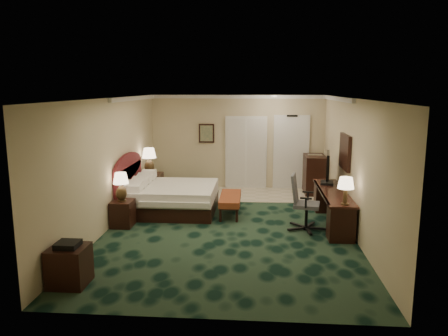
# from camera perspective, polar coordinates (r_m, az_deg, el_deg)

# --- Properties ---
(floor) EXTENTS (5.00, 7.50, 0.00)m
(floor) POSITION_cam_1_polar(r_m,az_deg,el_deg) (9.33, 0.65, -7.70)
(floor) COLOR black
(floor) RESTS_ON ground
(ceiling) EXTENTS (5.00, 7.50, 0.00)m
(ceiling) POSITION_cam_1_polar(r_m,az_deg,el_deg) (8.87, 0.68, 9.11)
(ceiling) COLOR white
(ceiling) RESTS_ON wall_back
(wall_back) EXTENTS (5.00, 0.00, 2.70)m
(wall_back) POSITION_cam_1_polar(r_m,az_deg,el_deg) (12.71, 1.78, 3.42)
(wall_back) COLOR #C5B288
(wall_back) RESTS_ON ground
(wall_front) EXTENTS (5.00, 0.00, 2.70)m
(wall_front) POSITION_cam_1_polar(r_m,az_deg,el_deg) (5.36, -1.99, -6.48)
(wall_front) COLOR #C5B288
(wall_front) RESTS_ON ground
(wall_left) EXTENTS (0.00, 7.50, 2.70)m
(wall_left) POSITION_cam_1_polar(r_m,az_deg,el_deg) (9.50, -14.57, 0.67)
(wall_left) COLOR #C5B288
(wall_left) RESTS_ON ground
(wall_right) EXTENTS (0.00, 7.50, 2.70)m
(wall_right) POSITION_cam_1_polar(r_m,az_deg,el_deg) (9.19, 16.42, 0.26)
(wall_right) COLOR #C5B288
(wall_right) RESTS_ON ground
(crown_molding) EXTENTS (5.00, 7.50, 0.10)m
(crown_molding) POSITION_cam_1_polar(r_m,az_deg,el_deg) (8.87, 0.68, 8.79)
(crown_molding) COLOR white
(crown_molding) RESTS_ON wall_back
(tile_patch) EXTENTS (3.20, 1.70, 0.01)m
(tile_patch) POSITION_cam_1_polar(r_m,az_deg,el_deg) (12.11, 5.82, -3.46)
(tile_patch) COLOR #B8AE8F
(tile_patch) RESTS_ON ground
(headboard) EXTENTS (0.12, 2.00, 1.40)m
(headboard) POSITION_cam_1_polar(r_m,az_deg,el_deg) (10.53, -12.35, -1.89)
(headboard) COLOR #4F1219
(headboard) RESTS_ON ground
(entry_door) EXTENTS (1.02, 0.06, 2.18)m
(entry_door) POSITION_cam_1_polar(r_m,az_deg,el_deg) (12.74, 8.75, 1.96)
(entry_door) COLOR white
(entry_door) RESTS_ON ground
(closet_doors) EXTENTS (1.20, 0.06, 2.10)m
(closet_doors) POSITION_cam_1_polar(r_m,az_deg,el_deg) (12.70, 2.89, 2.04)
(closet_doors) COLOR beige
(closet_doors) RESTS_ON ground
(wall_art) EXTENTS (0.45, 0.06, 0.55)m
(wall_art) POSITION_cam_1_polar(r_m,az_deg,el_deg) (12.71, -2.29, 4.55)
(wall_art) COLOR #496052
(wall_art) RESTS_ON wall_back
(wall_mirror) EXTENTS (0.05, 0.95, 0.75)m
(wall_mirror) POSITION_cam_1_polar(r_m,az_deg,el_deg) (9.73, 15.53, 2.05)
(wall_mirror) COLOR white
(wall_mirror) RESTS_ON wall_right
(bed) EXTENTS (2.00, 1.86, 0.63)m
(bed) POSITION_cam_1_polar(r_m,az_deg,el_deg) (10.45, -6.64, -3.96)
(bed) COLOR silver
(bed) RESTS_ON ground
(nightstand_near) EXTENTS (0.44, 0.51, 0.55)m
(nightstand_near) POSITION_cam_1_polar(r_m,az_deg,el_deg) (9.56, -13.10, -5.80)
(nightstand_near) COLOR black
(nightstand_near) RESTS_ON ground
(nightstand_far) EXTENTS (0.52, 0.60, 0.65)m
(nightstand_far) POSITION_cam_1_polar(r_m,az_deg,el_deg) (11.81, -9.40, -2.30)
(nightstand_far) COLOR black
(nightstand_far) RESTS_ON ground
(lamp_near) EXTENTS (0.36, 0.36, 0.61)m
(lamp_near) POSITION_cam_1_polar(r_m,az_deg,el_deg) (9.40, -13.29, -2.44)
(lamp_near) COLOR #2F2111
(lamp_near) RESTS_ON nightstand_near
(lamp_far) EXTENTS (0.42, 0.42, 0.70)m
(lamp_far) POSITION_cam_1_polar(r_m,az_deg,el_deg) (11.64, -9.74, 0.89)
(lamp_far) COLOR #2F2111
(lamp_far) RESTS_ON nightstand_far
(bed_bench) EXTENTS (0.48, 1.34, 0.45)m
(bed_bench) POSITION_cam_1_polar(r_m,az_deg,el_deg) (10.15, 0.82, -4.86)
(bed_bench) COLOR brown
(bed_bench) RESTS_ON ground
(side_table) EXTENTS (0.55, 0.55, 0.59)m
(side_table) POSITION_cam_1_polar(r_m,az_deg,el_deg) (7.05, -19.57, -11.95)
(side_table) COLOR black
(side_table) RESTS_ON ground
(desk) EXTENTS (0.54, 2.52, 0.73)m
(desk) POSITION_cam_1_polar(r_m,az_deg,el_deg) (9.72, 13.97, -5.04)
(desk) COLOR black
(desk) RESTS_ON ground
(tv) EXTENTS (0.22, 0.93, 0.73)m
(tv) POSITION_cam_1_polar(r_m,az_deg,el_deg) (10.26, 13.38, -0.04)
(tv) COLOR black
(tv) RESTS_ON desk
(desk_lamp) EXTENTS (0.39, 0.39, 0.54)m
(desk_lamp) POSITION_cam_1_polar(r_m,az_deg,el_deg) (8.52, 15.59, -2.89)
(desk_lamp) COLOR #2F2111
(desk_lamp) RESTS_ON desk
(desk_chair) EXTENTS (0.78, 0.75, 1.16)m
(desk_chair) POSITION_cam_1_polar(r_m,az_deg,el_deg) (9.16, 10.76, -4.46)
(desk_chair) COLOR #4A4950
(desk_chair) RESTS_ON ground
(minibar) EXTENTS (0.56, 1.01, 1.06)m
(minibar) POSITION_cam_1_polar(r_m,az_deg,el_deg) (12.38, 11.72, -0.82)
(minibar) COLOR black
(minibar) RESTS_ON ground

